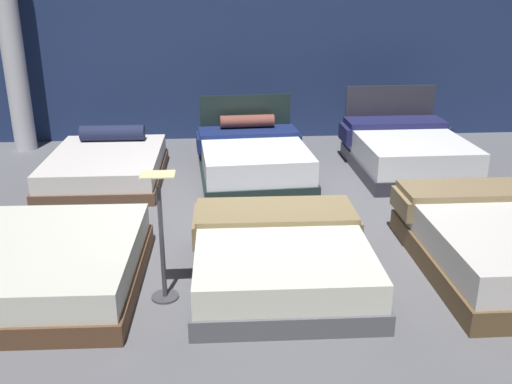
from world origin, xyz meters
name	(u,v)px	position (x,y,z in m)	size (l,w,h in m)	color
ground_plane	(268,221)	(0.00, 0.00, -0.01)	(18.00, 18.00, 0.02)	#5B5B60
showroom_back_wall	(247,36)	(0.00, 3.83, 1.75)	(18.00, 0.06, 3.50)	navy
bed_0	(50,266)	(-2.10, -1.37, 0.21)	(1.64, 1.96, 0.44)	brown
bed_1	(280,257)	(-0.03, -1.38, 0.22)	(1.65, 1.94, 0.48)	#56575C
bed_2	(508,243)	(2.16, -1.35, 0.26)	(1.72, 2.16, 0.58)	brown
bed_3	(106,166)	(-2.10, 1.61, 0.21)	(1.56, 2.08, 0.63)	brown
bed_4	(253,157)	(-0.05, 1.68, 0.26)	(1.62, 2.02, 0.99)	black
bed_5	(406,152)	(2.19, 1.71, 0.29)	(1.63, 2.03, 1.09)	#2B2A34
price_sign	(162,252)	(-1.07, -1.64, 0.45)	(0.28, 0.24, 1.14)	#3F3F44
support_pillar	(11,41)	(-3.71, 3.34, 1.75)	(0.35, 0.35, 3.50)	silver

